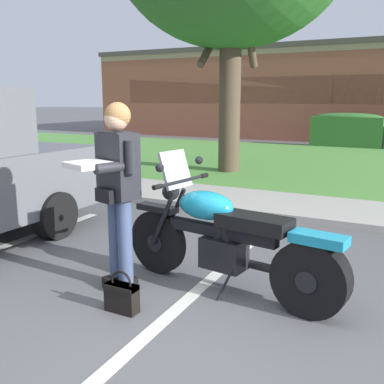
{
  "coord_description": "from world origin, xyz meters",
  "views": [
    {
      "loc": [
        1.52,
        -2.75,
        1.73
      ],
      "look_at": [
        -0.44,
        0.99,
        0.85
      ],
      "focal_mm": 41.81,
      "sensor_mm": 36.0,
      "label": 1
    }
  ],
  "objects_px": {
    "rider_person": "(116,182)",
    "hedge_left": "(347,130)",
    "handbag": "(122,295)",
    "motorcycle": "(234,242)",
    "brick_building": "(352,93)"
  },
  "relations": [
    {
      "from": "rider_person",
      "to": "hedge_left",
      "type": "xyz_separation_m",
      "value": [
        -0.13,
        13.61,
        -0.36
      ]
    },
    {
      "from": "handbag",
      "to": "rider_person",
      "type": "bearing_deg",
      "value": 128.6
    },
    {
      "from": "motorcycle",
      "to": "rider_person",
      "type": "xyz_separation_m",
      "value": [
        -0.98,
        -0.38,
        0.52
      ]
    },
    {
      "from": "rider_person",
      "to": "handbag",
      "type": "distance_m",
      "value": 0.99
    },
    {
      "from": "motorcycle",
      "to": "hedge_left",
      "type": "distance_m",
      "value": 13.28
    },
    {
      "from": "hedge_left",
      "to": "motorcycle",
      "type": "bearing_deg",
      "value": -85.19
    },
    {
      "from": "rider_person",
      "to": "motorcycle",
      "type": "bearing_deg",
      "value": 21.05
    },
    {
      "from": "motorcycle",
      "to": "brick_building",
      "type": "bearing_deg",
      "value": 95.76
    },
    {
      "from": "motorcycle",
      "to": "hedge_left",
      "type": "height_order",
      "value": "motorcycle"
    },
    {
      "from": "brick_building",
      "to": "hedge_left",
      "type": "bearing_deg",
      "value": -82.31
    },
    {
      "from": "rider_person",
      "to": "handbag",
      "type": "relative_size",
      "value": 4.74
    },
    {
      "from": "hedge_left",
      "to": "brick_building",
      "type": "height_order",
      "value": "brick_building"
    },
    {
      "from": "rider_person",
      "to": "brick_building",
      "type": "relative_size",
      "value": 0.07
    },
    {
      "from": "motorcycle",
      "to": "rider_person",
      "type": "bearing_deg",
      "value": -158.95
    },
    {
      "from": "handbag",
      "to": "brick_building",
      "type": "distance_m",
      "value": 20.63
    }
  ]
}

